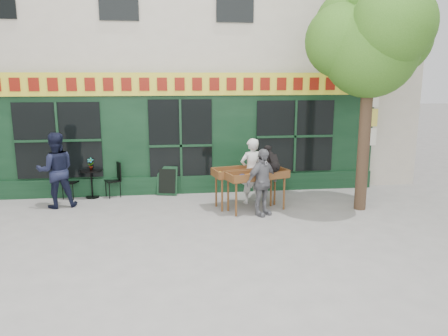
{
  "coord_description": "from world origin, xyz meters",
  "views": [
    {
      "loc": [
        -0.35,
        -9.5,
        3.2
      ],
      "look_at": [
        0.95,
        0.5,
        1.08
      ],
      "focal_mm": 35.0,
      "sensor_mm": 36.0,
      "label": 1
    }
  ],
  "objects_px": {
    "dog": "(272,158)",
    "woman": "(251,171)",
    "book_cart_right": "(244,174)",
    "man_left": "(56,170)",
    "man_right": "(262,182)",
    "book_cart_center": "(257,177)",
    "bistro_table": "(91,178)"
  },
  "relations": [
    {
      "from": "dog",
      "to": "woman",
      "type": "distance_m",
      "value": 0.9
    },
    {
      "from": "dog",
      "to": "book_cart_right",
      "type": "distance_m",
      "value": 0.87
    },
    {
      "from": "woman",
      "to": "book_cart_right",
      "type": "bearing_deg",
      "value": 31.82
    },
    {
      "from": "woman",
      "to": "man_left",
      "type": "height_order",
      "value": "man_left"
    },
    {
      "from": "dog",
      "to": "man_right",
      "type": "relative_size",
      "value": 0.38
    },
    {
      "from": "book_cart_center",
      "to": "bistro_table",
      "type": "relative_size",
      "value": 2.13
    },
    {
      "from": "book_cart_center",
      "to": "man_right",
      "type": "distance_m",
      "value": 0.39
    },
    {
      "from": "bistro_table",
      "to": "man_right",
      "type": "bearing_deg",
      "value": -26.16
    },
    {
      "from": "man_right",
      "to": "woman",
      "type": "bearing_deg",
      "value": 60.37
    },
    {
      "from": "woman",
      "to": "book_cart_right",
      "type": "xyz_separation_m",
      "value": [
        -0.25,
        -0.28,
        -0.02
      ]
    },
    {
      "from": "book_cart_right",
      "to": "book_cart_center",
      "type": "bearing_deg",
      "value": -68.64
    },
    {
      "from": "dog",
      "to": "bistro_table",
      "type": "height_order",
      "value": "dog"
    },
    {
      "from": "man_right",
      "to": "man_left",
      "type": "distance_m",
      "value": 5.07
    },
    {
      "from": "man_right",
      "to": "book_cart_center",
      "type": "bearing_deg",
      "value": 65.31
    },
    {
      "from": "man_right",
      "to": "man_left",
      "type": "xyz_separation_m",
      "value": [
        -4.9,
        1.29,
        0.15
      ]
    },
    {
      "from": "woman",
      "to": "book_cart_right",
      "type": "distance_m",
      "value": 0.38
    },
    {
      "from": "book_cart_center",
      "to": "bistro_table",
      "type": "height_order",
      "value": "book_cart_center"
    },
    {
      "from": "woman",
      "to": "bistro_table",
      "type": "xyz_separation_m",
      "value": [
        -4.14,
        1.03,
        -0.3
      ]
    },
    {
      "from": "woman",
      "to": "bistro_table",
      "type": "height_order",
      "value": "woman"
    },
    {
      "from": "dog",
      "to": "book_cart_right",
      "type": "xyz_separation_m",
      "value": [
        -0.6,
        0.42,
        -0.47
      ]
    },
    {
      "from": "book_cart_right",
      "to": "man_right",
      "type": "relative_size",
      "value": 1.01
    },
    {
      "from": "book_cart_right",
      "to": "man_left",
      "type": "height_order",
      "value": "man_left"
    },
    {
      "from": "woman",
      "to": "man_left",
      "type": "bearing_deg",
      "value": -20.09
    },
    {
      "from": "book_cart_center",
      "to": "dog",
      "type": "xyz_separation_m",
      "value": [
        0.35,
        -0.05,
        0.47
      ]
    },
    {
      "from": "book_cart_right",
      "to": "man_right",
      "type": "height_order",
      "value": "man_right"
    },
    {
      "from": "man_right",
      "to": "bistro_table",
      "type": "relative_size",
      "value": 2.08
    },
    {
      "from": "dog",
      "to": "book_cart_right",
      "type": "relative_size",
      "value": 0.38
    },
    {
      "from": "man_right",
      "to": "dog",
      "type": "bearing_deg",
      "value": 15.66
    },
    {
      "from": "book_cart_right",
      "to": "bistro_table",
      "type": "distance_m",
      "value": 4.12
    },
    {
      "from": "dog",
      "to": "bistro_table",
      "type": "distance_m",
      "value": 4.87
    },
    {
      "from": "book_cart_right",
      "to": "dog",
      "type": "bearing_deg",
      "value": -47.52
    },
    {
      "from": "dog",
      "to": "man_left",
      "type": "height_order",
      "value": "man_left"
    }
  ]
}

